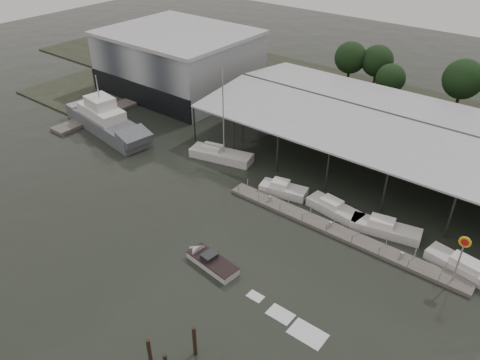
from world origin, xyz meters
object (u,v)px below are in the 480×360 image
Objects in this scene: grey_trawler at (107,122)px; white_sailboat at (220,155)px; shell_fuel_sign at (462,251)px; speedboat_underway at (209,260)px.

grey_trawler is 1.44× the size of white_sailboat.
grey_trawler is at bearing 178.24° from white_sailboat.
shell_fuel_sign is 0.32× the size of speedboat_underway.
grey_trawler reaches higher than speedboat_underway.
speedboat_underway is (-19.82, -12.17, -3.53)m from shell_fuel_sign.
grey_trawler is at bearing -15.45° from speedboat_underway.
white_sailboat is at bearing 172.09° from shell_fuel_sign.
white_sailboat is at bearing -46.52° from speedboat_underway.
speedboat_underway is (31.60, -12.62, -1.19)m from grey_trawler.
shell_fuel_sign is 0.43× the size of white_sailboat.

